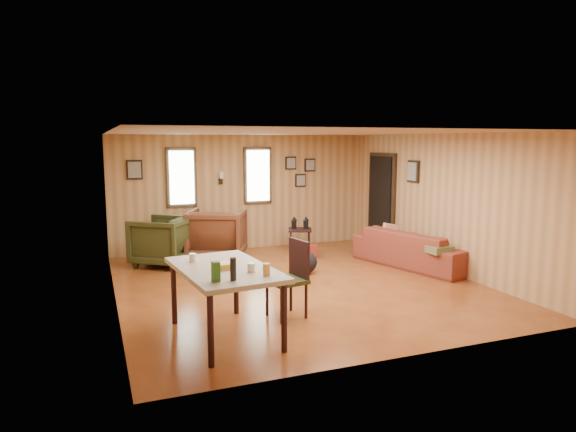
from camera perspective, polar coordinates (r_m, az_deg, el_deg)
name	(u,v)px	position (r m, az deg, el deg)	size (l,w,h in m)	color
room	(300,207)	(8.35, 1.39, 1.00)	(5.54, 6.04, 2.44)	brown
sofa	(414,242)	(9.64, 13.84, -2.82)	(2.29, 0.67, 0.89)	maroon
recliner_brown	(217,232)	(9.97, -7.90, -1.75)	(1.05, 0.98, 1.08)	#522B18
recliner_green	(163,239)	(9.71, -13.75, -2.46)	(0.96, 0.90, 0.99)	#2C3216
end_table	(194,239)	(10.22, -10.39, -2.48)	(0.54, 0.50, 0.67)	black
side_table	(300,228)	(10.52, 1.33, -1.31)	(0.61, 0.61, 0.75)	black
cooler	(308,251)	(10.13, 2.27, -3.90)	(0.42, 0.37, 0.25)	maroon
backpack	(304,263)	(8.87, 1.83, -5.20)	(0.51, 0.41, 0.40)	black
sofa_pillows	(415,242)	(9.42, 13.92, -2.77)	(0.45, 1.63, 0.34)	#555E34
dining_table	(225,274)	(5.97, -7.05, -6.39)	(1.15, 1.73, 1.07)	gray
dining_chair	(292,274)	(6.69, 0.39, -6.46)	(0.53, 0.53, 1.01)	#2C3216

